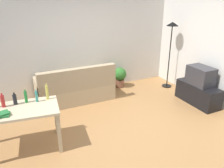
{
  "coord_description": "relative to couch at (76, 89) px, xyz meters",
  "views": [
    {
      "loc": [
        -1.77,
        -3.45,
        2.51
      ],
      "look_at": [
        0.1,
        0.5,
        0.75
      ],
      "focal_mm": 36.39,
      "sensor_mm": 36.0,
      "label": 1
    }
  ],
  "objects": [
    {
      "name": "bottle_tall",
      "position": [
        -1.05,
        -1.29,
        0.55
      ],
      "size": [
        0.05,
        0.05,
        0.23
      ],
      "color": "teal",
      "rests_on": "desk"
    },
    {
      "name": "tv_stand",
      "position": [
        2.63,
        -1.41,
        -0.07
      ],
      "size": [
        0.44,
        1.1,
        0.48
      ],
      "rotation": [
        0.0,
        0.0,
        1.57
      ],
      "color": "black",
      "rests_on": "ground_plane"
    },
    {
      "name": "bottle_dark",
      "position": [
        -1.4,
        -1.24,
        0.55
      ],
      "size": [
        0.06,
        0.06,
        0.22
      ],
      "color": "black",
      "rests_on": "desk"
    },
    {
      "name": "couch",
      "position": [
        0.0,
        0.0,
        0.0
      ],
      "size": [
        1.84,
        0.84,
        0.92
      ],
      "rotation": [
        0.0,
        0.0,
        3.14
      ],
      "color": "tan",
      "rests_on": "ground_plane"
    },
    {
      "name": "wall_rear",
      "position": [
        0.38,
        0.61,
        1.04
      ],
      "size": [
        5.2,
        0.1,
        2.7
      ],
      "primitive_type": "cube",
      "color": "silver",
      "rests_on": "ground_plane"
    },
    {
      "name": "ground_plane",
      "position": [
        0.38,
        -1.59,
        -0.32
      ],
      "size": [
        5.2,
        4.4,
        0.02
      ],
      "primitive_type": "cube",
      "color": "#9E7042"
    },
    {
      "name": "bottle_squat",
      "position": [
        -0.87,
        -1.27,
        0.59
      ],
      "size": [
        0.05,
        0.05,
        0.29
      ],
      "color": "#BCB24C",
      "rests_on": "desk"
    },
    {
      "name": "torchiere_lamp",
      "position": [
        2.63,
        -0.24,
        1.11
      ],
      "size": [
        0.32,
        0.32,
        1.81
      ],
      "color": "black",
      "rests_on": "ground_plane"
    },
    {
      "name": "bottle_red",
      "position": [
        -1.58,
        -1.26,
        0.56
      ],
      "size": [
        0.06,
        0.06,
        0.24
      ],
      "color": "#AD2323",
      "rests_on": "desk"
    },
    {
      "name": "book_stack",
      "position": [
        -1.61,
        -1.57,
        0.48
      ],
      "size": [
        0.24,
        0.2,
        0.06
      ],
      "color": "#236B33",
      "rests_on": "desk"
    },
    {
      "name": "desk",
      "position": [
        -1.34,
        -1.44,
        0.34
      ],
      "size": [
        1.28,
        0.85,
        0.76
      ],
      "rotation": [
        0.0,
        0.0,
        -0.13
      ],
      "color": "#C6B28E",
      "rests_on": "ground_plane"
    },
    {
      "name": "tv",
      "position": [
        2.63,
        -1.41,
        0.39
      ],
      "size": [
        0.41,
        0.6,
        0.44
      ],
      "rotation": [
        0.0,
        0.0,
        1.57
      ],
      "color": "#2D2D33",
      "rests_on": "tv_stand"
    },
    {
      "name": "wall_right",
      "position": [
        2.98,
        -1.59,
        1.04
      ],
      "size": [
        0.1,
        4.4,
        2.7
      ],
      "primitive_type": "cube",
      "color": "silver",
      "rests_on": "ground_plane"
    },
    {
      "name": "potted_plant",
      "position": [
        1.39,
        0.31,
        0.02
      ],
      "size": [
        0.36,
        0.36,
        0.57
      ],
      "color": "brown",
      "rests_on": "ground_plane"
    },
    {
      "name": "bottle_green",
      "position": [
        -1.22,
        -1.25,
        0.56
      ],
      "size": [
        0.05,
        0.05,
        0.24
      ],
      "color": "#1E722D",
      "rests_on": "desk"
    }
  ]
}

